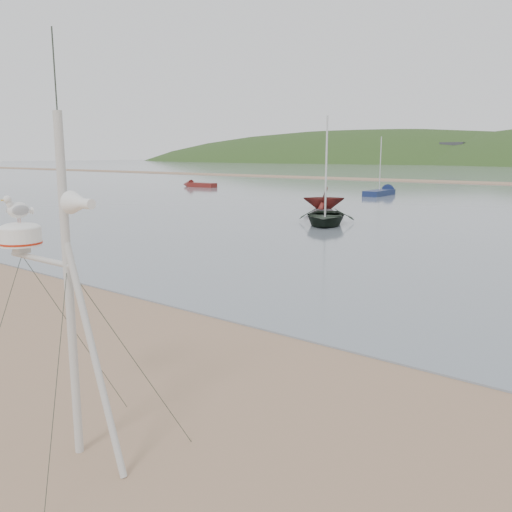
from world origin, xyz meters
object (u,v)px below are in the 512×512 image
Objects in this scene: boat_red at (324,188)px; dinghy_red_far at (195,185)px; sailboat_blue_near at (385,192)px; mast_rig at (67,359)px; boat_dark at (326,185)px.

dinghy_red_far is at bearing -151.57° from boat_red.
mast_rig is at bearing -69.35° from sailboat_blue_near.
boat_dark reaches higher than dinghy_red_far.
mast_rig reaches higher than dinghy_red_far.
boat_red is 15.31m from sailboat_blue_near.
dinghy_red_far is at bearing -173.75° from sailboat_blue_near.
boat_dark is 0.91× the size of dinghy_red_far.
mast_rig is 57.62m from dinghy_red_far.
boat_dark reaches higher than boat_red.
boat_red is 28.29m from dinghy_red_far.
boat_red is at bearing -26.37° from dinghy_red_far.
sailboat_blue_near is 1.22× the size of dinghy_red_far.
boat_red is at bearing 115.91° from mast_rig.
sailboat_blue_near is (-2.48, 15.06, -1.16)m from boat_red.
boat_dark is (-9.44, 21.65, 0.95)m from mast_rig.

